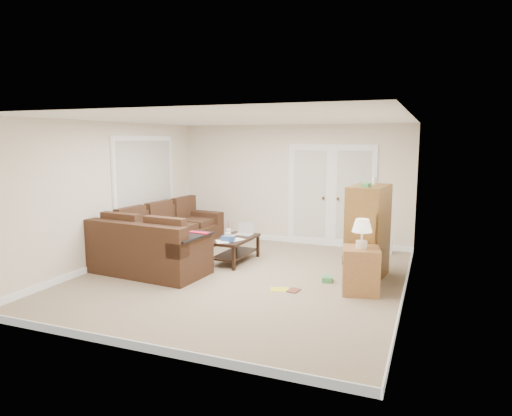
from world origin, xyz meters
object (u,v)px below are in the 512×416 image
at_px(sectional_sofa, 162,242).
at_px(tv_armoire, 368,232).
at_px(coffee_table, 235,248).
at_px(side_cabinet, 361,267).

height_order(sectional_sofa, tv_armoire, tv_armoire).
distance_m(coffee_table, tv_armoire, 2.40).
height_order(sectional_sofa, side_cabinet, side_cabinet).
distance_m(sectional_sofa, coffee_table, 1.34).
bearing_deg(tv_armoire, sectional_sofa, -167.28).
xyz_separation_m(coffee_table, tv_armoire, (2.35, -0.10, 0.51)).
height_order(coffee_table, tv_armoire, tv_armoire).
distance_m(sectional_sofa, tv_armoire, 3.64).
xyz_separation_m(sectional_sofa, tv_armoire, (3.60, 0.36, 0.40)).
bearing_deg(side_cabinet, sectional_sofa, 161.48).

